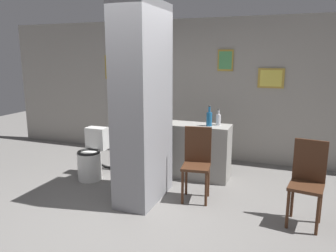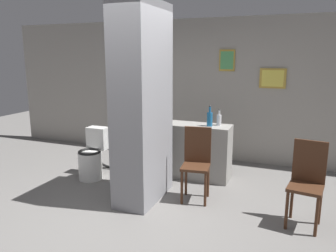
# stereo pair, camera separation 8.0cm
# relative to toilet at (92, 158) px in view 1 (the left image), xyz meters

# --- Properties ---
(ground_plane) EXTENTS (14.00, 14.00, 0.00)m
(ground_plane) POSITION_rel_toilet_xyz_m (1.06, -0.87, -0.34)
(ground_plane) COLOR slate
(wall_back) EXTENTS (8.00, 0.09, 2.60)m
(wall_back) POSITION_rel_toilet_xyz_m (1.06, 1.76, 0.96)
(wall_back) COLOR gray
(wall_back) RESTS_ON ground_plane
(pillar_center) EXTENTS (0.50, 0.98, 2.60)m
(pillar_center) POSITION_rel_toilet_xyz_m (1.09, -0.38, 0.96)
(pillar_center) COLOR gray
(pillar_center) RESTS_ON ground_plane
(counter_shelf) EXTENTS (1.12, 0.44, 0.87)m
(counter_shelf) POSITION_rel_toilet_xyz_m (1.52, 0.63, 0.10)
(counter_shelf) COLOR gray
(counter_shelf) RESTS_ON ground_plane
(toilet) EXTENTS (0.37, 0.53, 0.80)m
(toilet) POSITION_rel_toilet_xyz_m (0.00, 0.00, 0.00)
(toilet) COLOR white
(toilet) RESTS_ON ground_plane
(chair_near_pillar) EXTENTS (0.41, 0.41, 0.99)m
(chair_near_pillar) POSITION_rel_toilet_xyz_m (1.77, -0.14, 0.20)
(chair_near_pillar) COLOR #422616
(chair_near_pillar) RESTS_ON ground_plane
(chair_by_doorway) EXTENTS (0.42, 0.42, 0.99)m
(chair_by_doorway) POSITION_rel_toilet_xyz_m (3.15, -0.36, 0.20)
(chair_by_doorway) COLOR #422616
(chair_by_doorway) RESTS_ON ground_plane
(bicycle) EXTENTS (1.66, 0.42, 0.77)m
(bicycle) POSITION_rel_toilet_xyz_m (0.48, 0.49, 0.03)
(bicycle) COLOR black
(bicycle) RESTS_ON ground_plane
(bottle_tall) EXTENTS (0.09, 0.09, 0.33)m
(bottle_tall) POSITION_rel_toilet_xyz_m (1.75, 0.59, 0.65)
(bottle_tall) COLOR #19598C
(bottle_tall) RESTS_ON counter_shelf
(bottle_short) EXTENTS (0.07, 0.07, 0.26)m
(bottle_short) POSITION_rel_toilet_xyz_m (1.87, 0.71, 0.63)
(bottle_short) COLOR silver
(bottle_short) RESTS_ON counter_shelf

